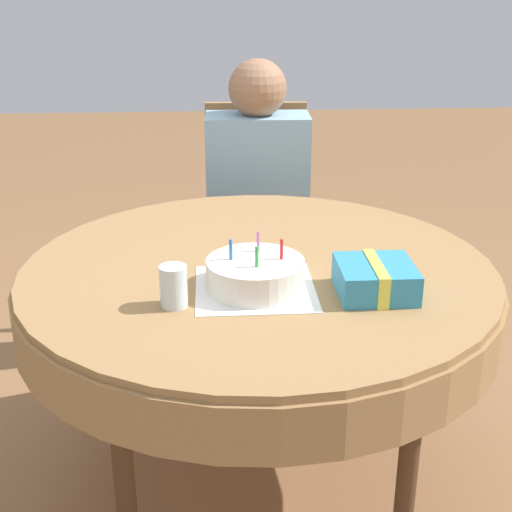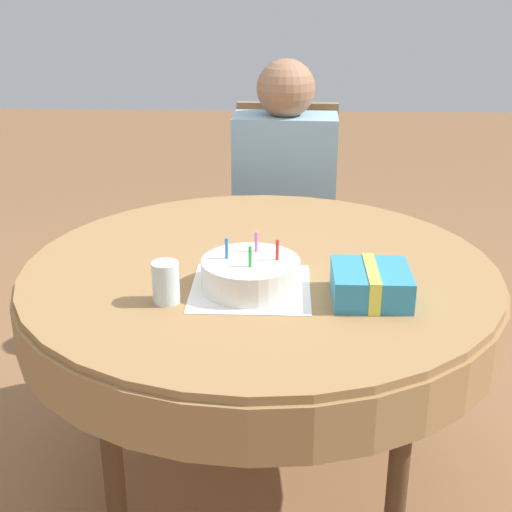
% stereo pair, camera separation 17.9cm
% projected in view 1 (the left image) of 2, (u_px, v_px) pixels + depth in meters
% --- Properties ---
extents(ground_plane, '(12.00, 12.00, 0.00)m').
position_uv_depth(ground_plane, '(258.00, 487.00, 2.12)').
color(ground_plane, '#8C603D').
extents(dining_table, '(1.25, 1.25, 0.72)m').
position_uv_depth(dining_table, '(258.00, 294.00, 1.88)').
color(dining_table, '#9E7547').
rests_on(dining_table, ground_plane).
extents(chair, '(0.46, 0.46, 0.94)m').
position_uv_depth(chair, '(257.00, 219.00, 2.85)').
color(chair, '#A37A4C').
rests_on(chair, ground_plane).
extents(person, '(0.39, 0.30, 1.14)m').
position_uv_depth(person, '(258.00, 181.00, 2.69)').
color(person, '#9E7051').
rests_on(person, ground_plane).
extents(napkin, '(0.29, 0.29, 0.00)m').
position_uv_depth(napkin, '(255.00, 288.00, 1.72)').
color(napkin, white).
rests_on(napkin, dining_table).
extents(birthday_cake, '(0.24, 0.24, 0.12)m').
position_uv_depth(birthday_cake, '(255.00, 274.00, 1.70)').
color(birthday_cake, white).
rests_on(birthday_cake, dining_table).
extents(drinking_glass, '(0.06, 0.06, 0.10)m').
position_uv_depth(drinking_glass, '(174.00, 286.00, 1.61)').
color(drinking_glass, silver).
rests_on(drinking_glass, dining_table).
extents(gift_box, '(0.18, 0.18, 0.08)m').
position_uv_depth(gift_box, '(375.00, 279.00, 1.68)').
color(gift_box, teal).
rests_on(gift_box, dining_table).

